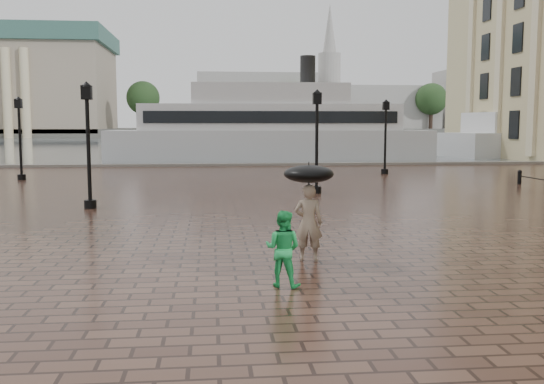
{
  "coord_description": "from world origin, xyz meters",
  "views": [
    {
      "loc": [
        -1.59,
        -12.3,
        3.01
      ],
      "look_at": [
        -0.16,
        2.11,
        1.4
      ],
      "focal_mm": 40.0,
      "sensor_mm": 36.0,
      "label": 1
    }
  ],
  "objects": [
    {
      "name": "far_shore",
      "position": [
        0.0,
        160.0,
        1.0
      ],
      "size": [
        300.0,
        60.0,
        2.0
      ],
      "primitive_type": "cube",
      "color": "#4C4C47",
      "rests_on": "ground"
    },
    {
      "name": "child_pedestrian",
      "position": [
        -0.29,
        -1.28,
        0.72
      ],
      "size": [
        0.86,
        0.78,
        1.43
      ],
      "primitive_type": "imported",
      "rotation": [
        0.0,
        0.0,
        2.71
      ],
      "color": "green",
      "rests_on": "ground"
    },
    {
      "name": "street_lamps",
      "position": [
        -1.5,
        17.5,
        2.33
      ],
      "size": [
        21.44,
        14.44,
        4.4
      ],
      "color": "black",
      "rests_on": "ground"
    },
    {
      "name": "harbour_water",
      "position": [
        0.0,
        92.0,
        0.0
      ],
      "size": [
        240.0,
        240.0,
        0.0
      ],
      "primitive_type": "plane",
      "color": "#4C575D",
      "rests_on": "ground"
    },
    {
      "name": "umbrella",
      "position": [
        0.52,
        0.78,
        1.94
      ],
      "size": [
        1.1,
        1.1,
        1.15
      ],
      "color": "black",
      "rests_on": "ground"
    },
    {
      "name": "ground",
      "position": [
        0.0,
        0.0,
        0.0
      ],
      "size": [
        300.0,
        300.0,
        0.0
      ],
      "primitive_type": "plane",
      "color": "#39221A",
      "rests_on": "ground"
    },
    {
      "name": "adult_pedestrian",
      "position": [
        0.52,
        0.78,
        0.86
      ],
      "size": [
        0.69,
        0.52,
        1.72
      ],
      "primitive_type": "imported",
      "rotation": [
        0.0,
        0.0,
        2.96
      ],
      "color": "gray",
      "rests_on": "ground"
    },
    {
      "name": "quay_edge",
      "position": [
        0.0,
        32.0,
        0.0
      ],
      "size": [
        80.0,
        0.6,
        0.3
      ],
      "primitive_type": "cube",
      "color": "slate",
      "rests_on": "ground"
    },
    {
      "name": "ferry_near",
      "position": [
        3.28,
        38.47,
        2.62
      ],
      "size": [
        26.72,
        7.15,
        8.7
      ],
      "rotation": [
        0.0,
        0.0,
        -0.03
      ],
      "color": "silver",
      "rests_on": "ground"
    },
    {
      "name": "distant_skyline",
      "position": [
        48.14,
        150.0,
        9.45
      ],
      "size": [
        102.5,
        22.0,
        33.0
      ],
      "color": "#999691",
      "rests_on": "ground"
    },
    {
      "name": "far_trees",
      "position": [
        0.0,
        138.0,
        9.42
      ],
      "size": [
        188.0,
        8.0,
        13.5
      ],
      "color": "#2D2119",
      "rests_on": "ground"
    }
  ]
}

